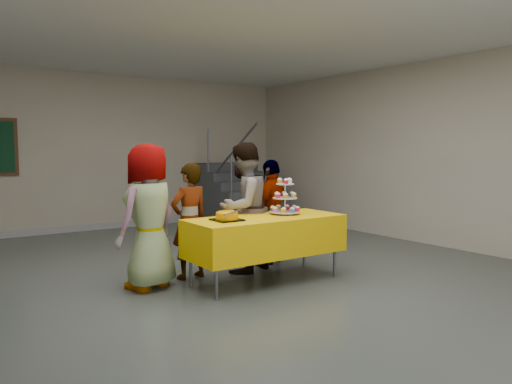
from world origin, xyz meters
The scene contains 9 objects.
room_shell centered at (0.00, 0.02, 2.13)m, with size 10.00×10.04×3.02m.
bake_table centered at (0.44, 0.06, 0.56)m, with size 1.88×0.78×0.77m.
cupcake_stand centered at (0.78, 0.13, 0.93)m, with size 0.38×0.38×0.44m.
bear_cake centered at (-0.09, 0.07, 0.83)m, with size 0.32×0.36×0.12m.
schoolchild_a centered at (-0.80, 0.58, 0.81)m, with size 0.80×0.52×1.63m, color slate.
schoolchild_b centered at (-0.23, 0.71, 0.70)m, with size 0.51×0.33×1.40m, color slate.
schoolchild_c centered at (0.48, 0.61, 0.82)m, with size 0.80×0.62×1.65m, color slate.
schoolchild_d centered at (1.08, 0.81, 0.71)m, with size 0.83×0.35×1.42m, color slate.
staircase centered at (2.70, 4.13, 0.49)m, with size 1.30×2.40×2.04m.
Camera 1 is at (-2.96, -4.64, 1.57)m, focal length 35.00 mm.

